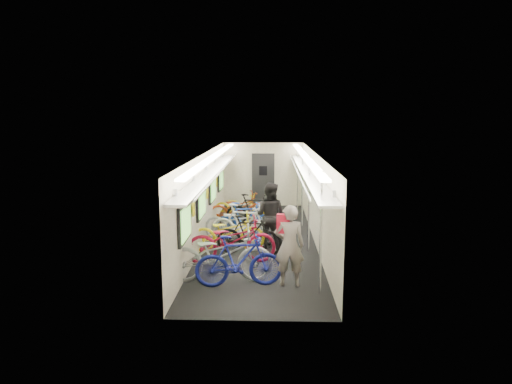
# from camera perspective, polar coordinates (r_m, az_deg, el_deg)

# --- Properties ---
(train_car_shell) EXTENTS (10.00, 10.00, 10.00)m
(train_car_shell) POSITION_cam_1_polar(r_m,az_deg,el_deg) (13.03, -1.03, 1.83)
(train_car_shell) COLOR black
(train_car_shell) RESTS_ON ground
(bicycle_0) EXTENTS (2.25, 0.94, 1.16)m
(bicycle_0) POSITION_cam_1_polar(r_m,az_deg,el_deg) (9.50, -4.52, -7.80)
(bicycle_0) COLOR #9F9FA3
(bicycle_0) RESTS_ON ground
(bicycle_1) EXTENTS (1.82, 0.75, 1.06)m
(bicycle_1) POSITION_cam_1_polar(r_m,az_deg,el_deg) (9.22, -2.13, -8.62)
(bicycle_1) COLOR navy
(bicycle_1) RESTS_ON ground
(bicycle_2) EXTENTS (2.16, 1.06, 1.09)m
(bicycle_2) POSITION_cam_1_polar(r_m,az_deg,el_deg) (10.63, -3.09, -6.08)
(bicycle_2) COLOR maroon
(bicycle_2) RESTS_ON ground
(bicycle_3) EXTENTS (1.71, 0.74, 0.99)m
(bicycle_3) POSITION_cam_1_polar(r_m,az_deg,el_deg) (11.26, -0.86, -5.43)
(bicycle_3) COLOR black
(bicycle_3) RESTS_ON ground
(bicycle_4) EXTENTS (1.93, 0.89, 0.98)m
(bicycle_4) POSITION_cam_1_polar(r_m,az_deg,el_deg) (11.58, -3.51, -5.07)
(bicycle_4) COLOR yellow
(bicycle_4) RESTS_ON ground
(bicycle_5) EXTENTS (1.95, 1.01, 1.13)m
(bicycle_5) POSITION_cam_1_polar(r_m,az_deg,el_deg) (11.97, -1.56, -4.19)
(bicycle_5) COLOR #B9B9BB
(bicycle_5) RESTS_ON ground
(bicycle_6) EXTENTS (2.14, 1.30, 1.06)m
(bicycle_6) POSITION_cam_1_polar(r_m,az_deg,el_deg) (12.31, -2.18, -3.97)
(bicycle_6) COLOR #AEAEB3
(bicycle_6) RESTS_ON ground
(bicycle_7) EXTENTS (1.80, 0.84, 1.04)m
(bicycle_7) POSITION_cam_1_polar(r_m,az_deg,el_deg) (12.74, -1.38, -3.55)
(bicycle_7) COLOR navy
(bicycle_7) RESTS_ON ground
(bicycle_8) EXTENTS (2.07, 1.32, 1.03)m
(bicycle_8) POSITION_cam_1_polar(r_m,az_deg,el_deg) (14.40, -2.28, -2.04)
(bicycle_8) COLOR maroon
(bicycle_8) RESTS_ON ground
(bicycle_9) EXTENTS (1.71, 0.56, 1.02)m
(bicycle_9) POSITION_cam_1_polar(r_m,az_deg,el_deg) (14.15, -0.36, -2.27)
(bicycle_9) COLOR black
(bicycle_9) RESTS_ON ground
(bicycle_10) EXTENTS (1.87, 1.08, 0.93)m
(bicycle_10) POSITION_cam_1_polar(r_m,az_deg,el_deg) (14.83, -2.11, -1.90)
(bicycle_10) COLOR yellow
(bicycle_10) RESTS_ON ground
(passenger_near) EXTENTS (0.62, 0.42, 1.66)m
(passenger_near) POSITION_cam_1_polar(r_m,az_deg,el_deg) (9.21, 4.19, -6.69)
(passenger_near) COLOR gray
(passenger_near) RESTS_ON ground
(passenger_mid) EXTENTS (1.00, 0.89, 1.72)m
(passenger_mid) POSITION_cam_1_polar(r_m,az_deg,el_deg) (11.79, 1.73, -2.93)
(passenger_mid) COLOR black
(passenger_mid) RESTS_ON ground
(backpack) EXTENTS (0.28, 0.18, 0.38)m
(backpack) POSITION_cam_1_polar(r_m,az_deg,el_deg) (9.10, 3.45, -3.96)
(backpack) COLOR red
(backpack) RESTS_ON passenger_near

